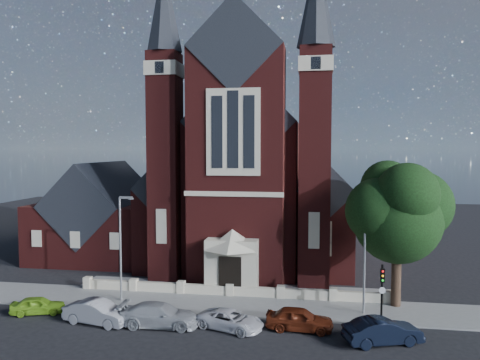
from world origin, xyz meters
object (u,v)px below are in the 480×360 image
Objects in this scene: car_navy at (383,331)px; car_white_suv at (231,320)px; car_silver_a at (98,312)px; traffic_signal at (382,286)px; car_dark_red at (299,319)px; parish_hall at (103,220)px; car_lime_van at (38,305)px; street_lamp_left at (121,242)px; street_tree at (400,214)px; street_lamp_right at (366,250)px; car_silver_b at (160,315)px; church at (256,180)px.

car_white_suv is at bearing 65.92° from car_navy.
car_silver_a is 8.94m from car_white_suv.
traffic_signal is at bearing -25.82° from car_navy.
traffic_signal is 19.03m from car_silver_a.
traffic_signal reaches higher than car_dark_red.
parish_hall is 3.37× the size of car_lime_van.
car_silver_a is at bearing 112.31° from car_white_suv.
traffic_signal is 6.02m from car_dark_red.
street_lamp_left is at bearing -72.87° from car_lime_van.
street_tree is at bearing -50.08° from car_dark_red.
street_lamp_right is 1.54× the size of car_silver_b.
street_lamp_left is at bearing 180.00° from street_lamp_right.
traffic_signal is (18.91, -1.57, -2.02)m from street_lamp_left.
street_lamp_right reaches higher than car_white_suv.
car_white_suv is (-9.78, -2.50, -1.97)m from traffic_signal.
car_silver_a is (-18.71, -2.93, -1.81)m from traffic_signal.
street_lamp_left and street_lamp_right have the same top height.
car_navy is (18.33, -0.38, -0.00)m from car_silver_a.
car_silver_b reaches higher than car_white_suv.
street_lamp_right is at bearing -45.80° from car_white_suv.
church is 7.48× the size of car_navy.
street_lamp_left is 1.84× the size of car_white_suv.
street_lamp_right is 10.55m from car_white_suv.
parish_hall is at bearing 63.15° from car_white_suv.
street_lamp_right is 6.23m from car_navy.
street_lamp_left reaches higher than traffic_signal.
street_tree is 2.43× the size of car_white_suv.
street_tree is at bearing -43.52° from car_white_suv.
street_lamp_right is (-2.51, -1.71, -2.36)m from street_tree.
car_dark_red reaches higher than car_lime_van.
car_silver_b reaches higher than car_lime_van.
street_lamp_left reaches higher than car_white_suv.
street_lamp_left reaches higher than car_dark_red.
car_lime_van is (-25.34, -5.15, -6.34)m from street_tree.
car_navy is at bearing -102.09° from car_dark_red.
street_lamp_right is (18.00, 0.00, 0.00)m from street_lamp_left.
street_lamp_right reaches higher than traffic_signal.
car_silver_b is 1.21× the size of car_dark_red.
street_lamp_right is at bearing -48.66° from car_dark_red.
church is 21.38m from street_tree.
street_lamp_right is at bearing -145.74° from street_tree.
parish_hall reaches higher than street_lamp_right.
street_lamp_left is 19.54m from car_navy.
parish_hall reaches higher than car_silver_b.
street_lamp_right is 6.89m from car_dark_red.
car_navy is (26.61, -18.88, -3.24)m from parish_hall.
street_tree is at bearing -23.26° from parish_hall.
parish_hall reaches higher than car_white_suv.
car_lime_van is at bearing 106.95° from car_white_suv.
car_silver_b is (9.27, -0.88, 0.14)m from car_lime_van.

